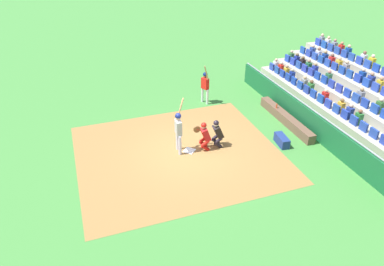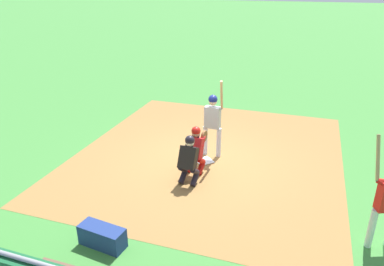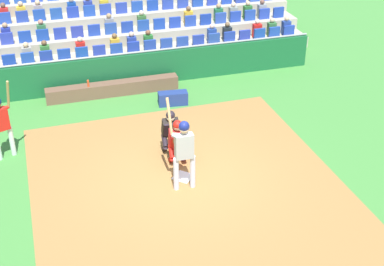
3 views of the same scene
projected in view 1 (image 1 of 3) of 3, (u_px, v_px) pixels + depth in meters
The scene contains 12 objects.
ground_plane at pixel (189, 151), 15.26m from camera, with size 160.00×160.00×0.00m, color #408539.
infield_dirt_patch at pixel (178, 153), 15.12m from camera, with size 7.42×8.31×0.01m, color olive.
home_plate_marker at pixel (189, 151), 15.25m from camera, with size 0.44×0.44×0.02m, color white.
batter_at_plate at pixel (178, 128), 14.64m from camera, with size 0.61×0.48×2.34m.
catcher_crouching at pixel (204, 134), 15.05m from camera, with size 0.49×0.72×1.30m.
home_plate_umpire at pixel (217, 132), 15.24m from camera, with size 0.48×0.48×1.29m.
dugout_wall at pixel (307, 119), 16.57m from camera, with size 12.48×0.24×1.19m.
dugout_bench at pixel (286, 119), 17.30m from camera, with size 4.28×0.40×0.44m, color brown.
water_bottle_on_bench at pixel (277, 106), 17.75m from camera, with size 0.07×0.07×0.22m, color #D24322.
equipment_duffel_bag at pixel (282, 140), 15.60m from camera, with size 0.91×0.36×0.42m, color navy.
on_deck_batter at pixel (205, 84), 18.76m from camera, with size 0.66×0.40×2.23m.
bleacher_stand at pixel (378, 104), 17.66m from camera, with size 14.37×4.18×2.41m.
Camera 1 is at (-12.11, 4.00, 8.42)m, focal length 33.47 mm.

